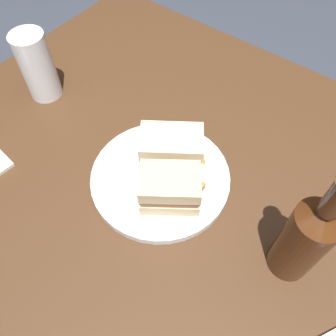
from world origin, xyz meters
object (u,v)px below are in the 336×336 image
(sandwich_half_right, at_px, (171,146))
(plate, at_px, (160,178))
(sandwich_half_left, at_px, (170,188))
(pint_glass, at_px, (38,70))
(cider_bottle, at_px, (306,237))

(sandwich_half_right, bearing_deg, plate, 103.15)
(plate, xyz_separation_m, sandwich_half_left, (-0.04, 0.03, 0.04))
(plate, distance_m, sandwich_half_right, 0.06)
(sandwich_half_left, distance_m, pint_glass, 0.41)
(plate, height_order, cider_bottle, cider_bottle)
(sandwich_half_left, bearing_deg, sandwich_half_right, -54.47)
(sandwich_half_right, relative_size, pint_glass, 0.92)
(sandwich_half_right, bearing_deg, cider_bottle, 169.93)
(plate, xyz_separation_m, pint_glass, (0.36, -0.03, 0.06))
(plate, relative_size, sandwich_half_right, 1.88)
(sandwich_half_left, bearing_deg, pint_glass, -7.88)
(sandwich_half_left, bearing_deg, cider_bottle, -172.83)
(plate, height_order, pint_glass, pint_glass)
(sandwich_half_left, relative_size, cider_bottle, 0.50)
(pint_glass, bearing_deg, sandwich_half_left, 172.12)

